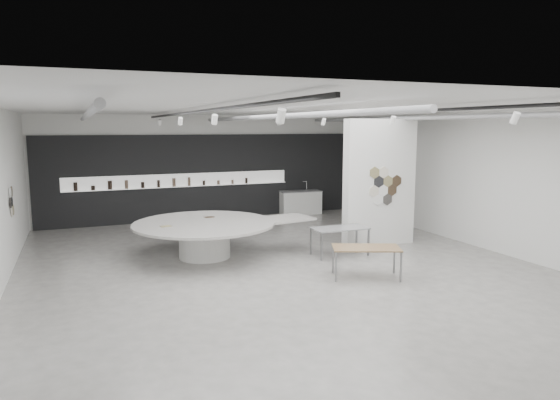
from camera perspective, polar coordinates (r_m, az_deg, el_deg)
name	(u,v)px	position (r m, az deg, el deg)	size (l,w,h in m)	color
room	(275,182)	(11.88, -0.55, 2.05)	(12.02, 14.02, 3.82)	#98958F
back_wall_display	(206,177)	(18.52, -8.49, 2.59)	(11.80, 0.27, 3.10)	black
partition_column	(380,183)	(14.46, 11.31, 1.93)	(2.20, 0.38, 3.60)	white
display_island	(207,234)	(13.15, -8.30, -3.89)	(5.08, 4.21, 0.94)	white
sample_table_wood	(366,249)	(11.42, 9.83, -5.59)	(1.67, 1.27, 0.70)	brown
sample_table_stone	(340,230)	(13.27, 6.86, -3.43)	(1.47, 0.76, 0.75)	gray
kitchen_counter	(301,202)	(19.47, 2.37, -0.27)	(1.65, 0.76, 1.26)	white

